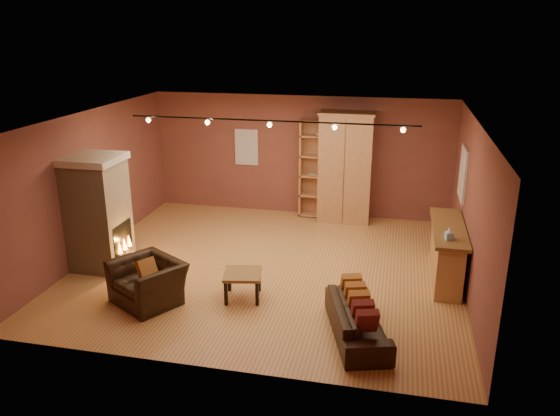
% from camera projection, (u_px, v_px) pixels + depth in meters
% --- Properties ---
extents(floor, '(7.00, 7.00, 0.00)m').
position_uv_depth(floor, '(268.00, 267.00, 10.24)').
color(floor, '#A6723B').
rests_on(floor, ground).
extents(ceiling, '(7.00, 7.00, 0.00)m').
position_uv_depth(ceiling, '(267.00, 118.00, 9.35)').
color(ceiling, brown).
rests_on(ceiling, back_wall).
extents(back_wall, '(7.00, 0.02, 2.80)m').
position_uv_depth(back_wall, '(300.00, 156.00, 12.80)').
color(back_wall, brown).
rests_on(back_wall, floor).
extents(left_wall, '(0.02, 6.50, 2.80)m').
position_uv_depth(left_wall, '(91.00, 184.00, 10.51)').
color(left_wall, brown).
rests_on(left_wall, floor).
extents(right_wall, '(0.02, 6.50, 2.80)m').
position_uv_depth(right_wall, '(471.00, 209.00, 9.07)').
color(right_wall, brown).
rests_on(right_wall, floor).
extents(fireplace, '(1.01, 0.98, 2.12)m').
position_uv_depth(fireplace, '(98.00, 212.00, 9.97)').
color(fireplace, tan).
rests_on(fireplace, floor).
extents(back_window, '(0.56, 0.04, 0.86)m').
position_uv_depth(back_window, '(247.00, 147.00, 13.00)').
color(back_window, silver).
rests_on(back_window, back_wall).
extents(bookcase, '(0.94, 0.36, 2.29)m').
position_uv_depth(bookcase, '(320.00, 168.00, 12.66)').
color(bookcase, tan).
rests_on(bookcase, floor).
extents(armoire, '(1.23, 0.70, 2.51)m').
position_uv_depth(armoire, '(346.00, 167.00, 12.32)').
color(armoire, tan).
rests_on(armoire, floor).
extents(bar_counter, '(0.56, 2.06, 0.98)m').
position_uv_depth(bar_counter, '(446.00, 252.00, 9.64)').
color(bar_counter, tan).
rests_on(bar_counter, floor).
extents(tissue_box, '(0.16, 0.16, 0.23)m').
position_uv_depth(tissue_box, '(449.00, 234.00, 8.90)').
color(tissue_box, '#89B7DC').
rests_on(tissue_box, bar_counter).
extents(right_window, '(0.05, 0.90, 1.00)m').
position_uv_depth(right_window, '(463.00, 174.00, 10.30)').
color(right_window, silver).
rests_on(right_window, right_wall).
extents(loveseat, '(0.99, 1.82, 0.74)m').
position_uv_depth(loveseat, '(358.00, 313.00, 7.87)').
color(loveseat, black).
rests_on(loveseat, floor).
extents(armchair, '(1.28, 1.16, 0.94)m').
position_uv_depth(armchair, '(147.00, 275.00, 8.82)').
color(armchair, black).
rests_on(armchair, floor).
extents(coffee_table, '(0.71, 0.71, 0.46)m').
position_uv_depth(coffee_table, '(243.00, 276.00, 8.96)').
color(coffee_table, brown).
rests_on(coffee_table, floor).
extents(track_rail, '(5.20, 0.09, 0.13)m').
position_uv_depth(track_rail, '(269.00, 122.00, 9.57)').
color(track_rail, black).
rests_on(track_rail, ceiling).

